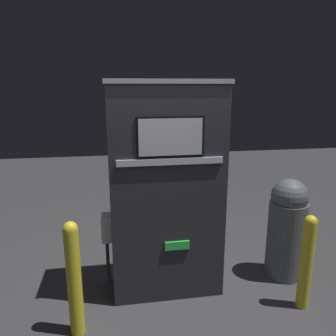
% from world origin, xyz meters
% --- Properties ---
extents(ground_plane, '(14.00, 14.00, 0.00)m').
position_xyz_m(ground_plane, '(0.00, 0.00, 0.00)').
color(ground_plane, '#38383A').
extents(gas_pump, '(1.16, 0.53, 2.07)m').
position_xyz_m(gas_pump, '(-0.00, 0.25, 1.04)').
color(gas_pump, '#28282D').
rests_on(gas_pump, ground_plane).
extents(safety_bollard, '(0.12, 0.12, 1.00)m').
position_xyz_m(safety_bollard, '(-0.84, -0.28, 0.52)').
color(safety_bollard, yellow).
rests_on(safety_bollard, ground_plane).
extents(trash_bin, '(0.40, 0.40, 1.09)m').
position_xyz_m(trash_bin, '(1.30, 0.24, 0.56)').
color(trash_bin, '#51565B').
rests_on(trash_bin, ground_plane).
extents(safety_bollard_far, '(0.11, 0.11, 0.91)m').
position_xyz_m(safety_bollard_far, '(1.21, -0.29, 0.48)').
color(safety_bollard_far, yellow).
rests_on(safety_bollard_far, ground_plane).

